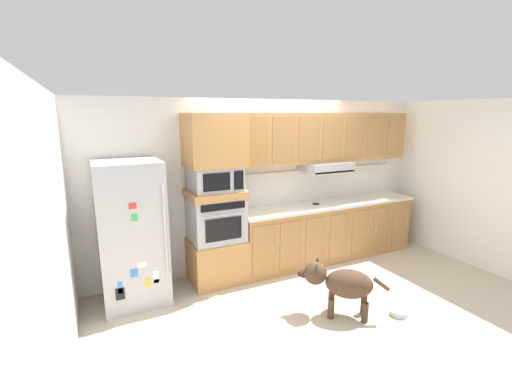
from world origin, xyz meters
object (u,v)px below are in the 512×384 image
Objects in this scene: dog at (340,282)px; built_in_oven at (216,219)px; dog_food_bowl at (399,313)px; microwave at (215,178)px; refrigerator at (132,233)px; screwdriver at (316,204)px.

built_in_oven is at bearing -17.51° from dog.
microwave is at bearing 132.32° from dog_food_bowl.
microwave is at bearing 3.53° from refrigerator.
built_in_oven is 4.17× the size of screwdriver.
microwave is at bearing -17.52° from dog.
microwave is 3.22× the size of dog_food_bowl.
dog_food_bowl is (0.62, -0.32, -0.37)m from dog.
screwdriver is at bearing -0.38° from built_in_oven.
dog is (0.98, -1.45, -1.05)m from microwave.
screwdriver is 0.84× the size of dog_food_bowl.
refrigerator is at bearing 147.92° from dog_food_bowl.
microwave is (0.00, -0.00, 0.56)m from built_in_oven.
built_in_oven reaches higher than dog_food_bowl.
microwave is at bearing -0.77° from built_in_oven.
refrigerator is 1.10m from built_in_oven.
microwave is 0.75× the size of dog.
dog is 0.79m from dog_food_bowl.
built_in_oven is 2.54m from dog_food_bowl.
dog_food_bowl is at bearing -90.60° from screwdriver.
refrigerator is at bearing -176.47° from microwave.
refrigerator reaches higher than built_in_oven.
microwave is at bearing 179.62° from screwdriver.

